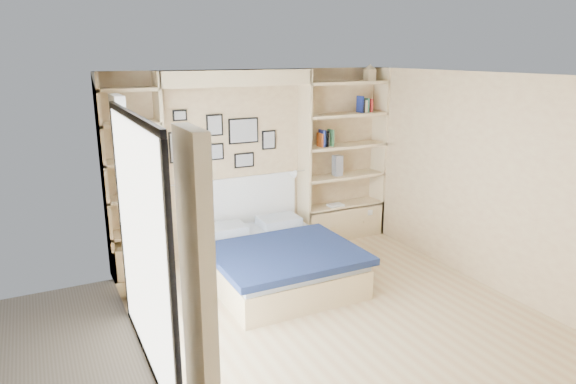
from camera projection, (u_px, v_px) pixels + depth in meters
name	position (u px, v px, depth m)	size (l,w,h in m)	color
ground	(339.00, 317.00, 5.44)	(4.50, 4.50, 0.00)	tan
room_shell	(248.00, 190.00, 6.30)	(4.50, 4.50, 4.50)	tan
bed	(273.00, 259.00, 6.27)	(1.66, 2.10, 1.07)	#D5B885
photo_gallery	(222.00, 140.00, 6.73)	(1.48, 0.02, 0.82)	black
reading_lamps	(240.00, 179.00, 6.74)	(1.92, 0.12, 0.15)	silver
shelf_decor	(328.00, 128.00, 7.24)	(3.57, 0.23, 2.03)	#9D4115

